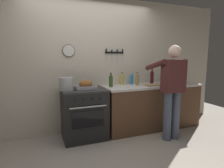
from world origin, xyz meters
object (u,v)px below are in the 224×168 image
(bottle_dish_soap, at_px, (131,80))
(bottle_cooking_oil, at_px, (122,80))
(stock_pot, at_px, (66,84))
(cutting_board, at_px, (153,85))
(bottle_olive_oil, at_px, (111,81))
(bottle_vinegar, at_px, (137,80))
(stove, at_px, (84,114))
(bottle_wine_red, at_px, (152,77))
(person_cook, at_px, (172,87))
(roasting_pan, at_px, (86,85))

(bottle_dish_soap, xyz_separation_m, bottle_cooking_oil, (-0.20, 0.01, 0.00))
(stock_pot, relative_size, cutting_board, 0.66)
(stock_pot, relative_size, bottle_olive_oil, 0.89)
(stock_pot, height_order, bottle_vinegar, bottle_vinegar)
(stock_pot, bearing_deg, stove, 0.78)
(bottle_wine_red, bearing_deg, stock_pot, -175.54)
(bottle_dish_soap, distance_m, bottle_olive_oil, 0.54)
(person_cook, xyz_separation_m, bottle_cooking_oil, (-0.58, 0.82, 0.05))
(stove, xyz_separation_m, stock_pot, (-0.30, -0.00, 0.56))
(stove, height_order, stock_pot, stock_pot)
(bottle_cooking_oil, xyz_separation_m, bottle_wine_red, (0.65, -0.08, 0.03))
(bottle_vinegar, height_order, bottle_olive_oil, bottle_olive_oil)
(person_cook, xyz_separation_m, bottle_vinegar, (-0.33, 0.66, 0.06))
(stove, relative_size, roasting_pan, 2.56)
(bottle_dish_soap, bearing_deg, cutting_board, -38.82)
(bottle_dish_soap, distance_m, bottle_wine_red, 0.46)
(bottle_olive_oil, bearing_deg, bottle_wine_red, 5.32)
(stove, distance_m, bottle_wine_red, 1.61)
(stock_pot, xyz_separation_m, bottle_olive_oil, (0.83, 0.05, 0.00))
(stock_pot, bearing_deg, cutting_board, -2.31)
(person_cook, distance_m, bottle_olive_oil, 1.11)
(stove, height_order, bottle_vinegar, bottle_vinegar)
(person_cook, xyz_separation_m, bottle_olive_oil, (-0.90, 0.65, 0.06))
(roasting_pan, height_order, bottle_dish_soap, bottle_dish_soap)
(cutting_board, relative_size, bottle_wine_red, 1.11)
(roasting_pan, height_order, cutting_board, roasting_pan)
(bottle_vinegar, xyz_separation_m, bottle_wine_red, (0.40, 0.08, 0.03))
(stock_pot, distance_m, bottle_wine_red, 1.80)
(stove, bearing_deg, bottle_cooking_oil, 14.51)
(stove, xyz_separation_m, person_cook, (1.43, -0.60, 0.50))
(bottle_vinegar, height_order, bottle_cooking_oil, bottle_vinegar)
(stock_pot, bearing_deg, bottle_wine_red, 4.46)
(stove, xyz_separation_m, bottle_wine_red, (1.50, 0.14, 0.59))
(bottle_dish_soap, height_order, bottle_olive_oil, bottle_olive_oil)
(roasting_pan, distance_m, bottle_dish_soap, 1.04)
(bottle_cooking_oil, relative_size, bottle_wine_red, 0.77)
(stove, bearing_deg, bottle_vinegar, 3.12)
(stove, xyz_separation_m, bottle_vinegar, (1.10, 0.06, 0.56))
(person_cook, height_order, cutting_board, person_cook)
(person_cook, bearing_deg, roasting_pan, 75.46)
(bottle_dish_soap, bearing_deg, bottle_olive_oil, -162.73)
(stock_pot, distance_m, cutting_board, 1.70)
(person_cook, height_order, bottle_vinegar, person_cook)
(cutting_board, relative_size, bottle_vinegar, 1.39)
(cutting_board, xyz_separation_m, bottle_olive_oil, (-0.86, 0.12, 0.10))
(bottle_vinegar, bearing_deg, stove, -176.88)
(roasting_pan, relative_size, bottle_cooking_oil, 1.41)
(bottle_olive_oil, bearing_deg, roasting_pan, -170.75)
(person_cook, height_order, stock_pot, person_cook)
(person_cook, bearing_deg, stock_pot, 78.43)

